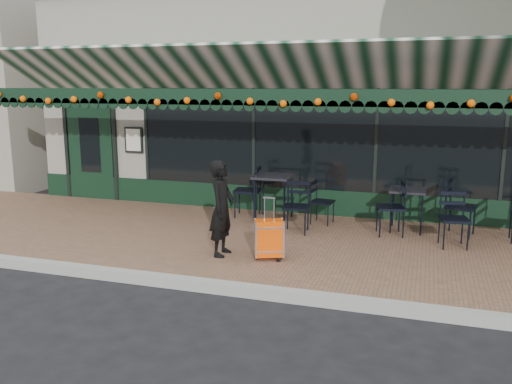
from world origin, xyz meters
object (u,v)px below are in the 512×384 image
(chair_a_right, at_px, (461,207))
(chair_a_left, at_px, (390,208))
(chair_a_front, at_px, (454,220))
(suitcase, at_px, (269,239))
(chair_b_right, at_px, (322,202))
(cafe_table_b, at_px, (274,180))
(chair_b_front, at_px, (296,207))
(chair_b_left, at_px, (247,191))
(cafe_table_a, at_px, (408,193))
(woman, at_px, (222,208))

(chair_a_right, bearing_deg, chair_a_left, 118.97)
(chair_a_left, distance_m, chair_a_front, 1.09)
(suitcase, distance_m, chair_b_right, 2.32)
(chair_a_left, bearing_deg, cafe_table_b, -114.27)
(chair_a_front, xyz_separation_m, chair_b_front, (-2.56, 0.08, 0.01))
(suitcase, xyz_separation_m, chair_a_front, (2.59, 1.47, 0.13))
(chair_b_left, bearing_deg, chair_a_left, 72.41)
(chair_a_right, bearing_deg, cafe_table_a, 100.40)
(woman, height_order, chair_b_front, woman)
(suitcase, distance_m, chair_a_front, 2.99)
(chair_b_right, bearing_deg, chair_a_right, -84.25)
(chair_a_left, height_order, chair_a_right, chair_a_right)
(cafe_table_a, xyz_separation_m, chair_b_right, (-1.50, 0.04, -0.27))
(woman, distance_m, cafe_table_b, 2.33)
(suitcase, height_order, chair_a_right, chair_a_right)
(woman, xyz_separation_m, cafe_table_a, (2.58, 2.25, -0.05))
(chair_a_right, xyz_separation_m, chair_b_front, (-2.69, -0.66, -0.04))
(chair_a_front, bearing_deg, cafe_table_a, 122.75)
(woman, height_order, chair_b_right, woman)
(cafe_table_a, height_order, cafe_table_b, cafe_table_b)
(chair_a_right, distance_m, chair_b_front, 2.77)
(woman, height_order, cafe_table_a, woman)
(chair_a_left, distance_m, chair_b_front, 1.59)
(chair_b_right, xyz_separation_m, chair_b_front, (-0.31, -0.74, 0.05))
(cafe_table_a, relative_size, chair_a_left, 0.79)
(chair_a_right, bearing_deg, cafe_table_b, 101.26)
(chair_b_left, bearing_deg, cafe_table_a, 80.15)
(chair_b_right, relative_size, chair_b_front, 0.90)
(suitcase, relative_size, chair_b_left, 0.93)
(chair_a_right, bearing_deg, chair_a_front, -176.61)
(chair_a_left, bearing_deg, chair_a_right, 92.68)
(cafe_table_a, distance_m, cafe_table_b, 2.44)
(woman, height_order, chair_a_left, woman)
(chair_a_front, distance_m, chair_b_front, 2.56)
(woman, distance_m, chair_a_left, 3.01)
(cafe_table_a, distance_m, chair_a_right, 0.89)
(cafe_table_b, bearing_deg, chair_b_front, -50.94)
(chair_b_left, bearing_deg, chair_a_front, 68.98)
(chair_b_left, xyz_separation_m, chair_b_front, (1.17, -0.85, -0.05))
(chair_b_left, bearing_deg, suitcase, 18.33)
(cafe_table_b, xyz_separation_m, chair_b_left, (-0.55, 0.08, -0.27))
(cafe_table_a, height_order, chair_b_left, chair_b_left)
(suitcase, bearing_deg, chair_b_left, 93.29)
(chair_a_front, bearing_deg, woman, -167.03)
(chair_a_front, bearing_deg, chair_b_right, 149.02)
(suitcase, bearing_deg, cafe_table_a, 28.54)
(woman, distance_m, chair_b_front, 1.75)
(chair_a_front, relative_size, chair_b_right, 1.10)
(cafe_table_a, height_order, chair_b_front, chair_b_front)
(chair_a_right, bearing_deg, chair_b_front, 117.03)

